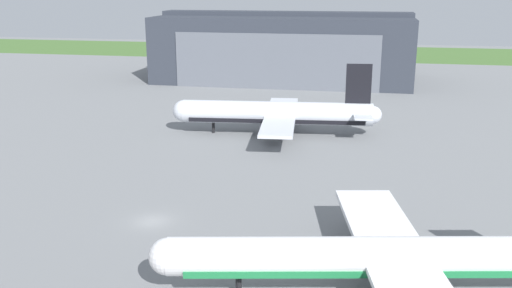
{
  "coord_description": "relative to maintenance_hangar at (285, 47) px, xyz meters",
  "views": [
    {
      "loc": [
        24.2,
        -58.83,
        27.21
      ],
      "look_at": [
        8.77,
        19.55,
        4.68
      ],
      "focal_mm": 39.64,
      "sensor_mm": 36.0,
      "label": 1
    }
  ],
  "objects": [
    {
      "name": "grass_field_strip",
      "position": [
        -0.09,
        71.87,
        -9.4
      ],
      "size": [
        440.0,
        56.0,
        0.08
      ],
      "primitive_type": "cube",
      "color": "#466C31",
      "rests_on": "ground_plane"
    },
    {
      "name": "airliner_far_left",
      "position": [
        7.84,
        -65.09,
        -5.46
      ],
      "size": [
        38.99,
        31.98,
        13.52
      ],
      "color": "silver",
      "rests_on": "ground_plane"
    },
    {
      "name": "ground_plane",
      "position": [
        -0.09,
        -108.29,
        -9.44
      ],
      "size": [
        440.0,
        440.0,
        0.0
      ],
      "primitive_type": "plane",
      "color": "slate"
    },
    {
      "name": "airliner_near_right",
      "position": [
        27.09,
        -120.12,
        -5.55
      ],
      "size": [
        41.7,
        34.68,
        11.64
      ],
      "color": "white",
      "rests_on": "ground_plane"
    },
    {
      "name": "maintenance_hangar",
      "position": [
        0.0,
        0.0,
        0.0
      ],
      "size": [
        72.67,
        36.23,
        19.79
      ],
      "color": "#2D333D",
      "rests_on": "ground_plane"
    }
  ]
}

